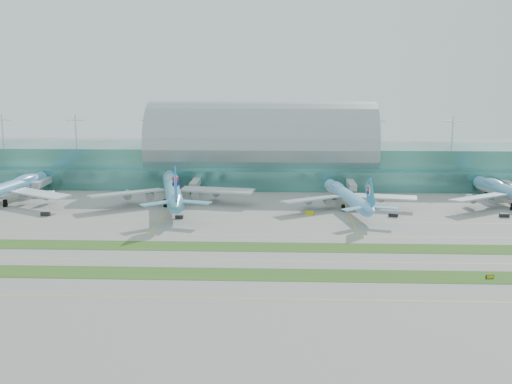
{
  "coord_description": "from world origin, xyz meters",
  "views": [
    {
      "loc": [
        10.97,
        -209.49,
        59.85
      ],
      "look_at": [
        0.0,
        55.0,
        9.0
      ],
      "focal_mm": 45.0,
      "sensor_mm": 36.0,
      "label": 1
    }
  ],
  "objects_px": {
    "airliner_b": "(172,189)",
    "airliner_c": "(347,196)",
    "taxiway_sign_east": "(490,277)",
    "airliner_a": "(4,189)",
    "terminal": "(262,156)"
  },
  "relations": [
    {
      "from": "airliner_c",
      "to": "airliner_a",
      "type": "bearing_deg",
      "value": 167.88
    },
    {
      "from": "airliner_b",
      "to": "taxiway_sign_east",
      "type": "bearing_deg",
      "value": -54.09
    },
    {
      "from": "airliner_c",
      "to": "terminal",
      "type": "bearing_deg",
      "value": 110.47
    },
    {
      "from": "airliner_a",
      "to": "airliner_b",
      "type": "xyz_separation_m",
      "value": [
        75.54,
        3.04,
        0.3
      ]
    },
    {
      "from": "airliner_b",
      "to": "taxiway_sign_east",
      "type": "distance_m",
      "value": 148.26
    },
    {
      "from": "airliner_a",
      "to": "airliner_c",
      "type": "bearing_deg",
      "value": 7.9
    },
    {
      "from": "taxiway_sign_east",
      "to": "airliner_a",
      "type": "bearing_deg",
      "value": 139.19
    },
    {
      "from": "terminal",
      "to": "airliner_a",
      "type": "bearing_deg",
      "value": -151.82
    },
    {
      "from": "airliner_a",
      "to": "airliner_b",
      "type": "bearing_deg",
      "value": 11.32
    },
    {
      "from": "airliner_b",
      "to": "airliner_c",
      "type": "bearing_deg",
      "value": -16.4
    },
    {
      "from": "airliner_a",
      "to": "airliner_c",
      "type": "distance_m",
      "value": 152.94
    },
    {
      "from": "terminal",
      "to": "airliner_a",
      "type": "xyz_separation_m",
      "value": [
        -113.78,
        -60.95,
        -7.42
      ]
    },
    {
      "from": "airliner_a",
      "to": "taxiway_sign_east",
      "type": "xyz_separation_m",
      "value": [
        185.37,
        -96.34,
        -6.26
      ]
    },
    {
      "from": "airliner_b",
      "to": "airliner_c",
      "type": "distance_m",
      "value": 77.61
    },
    {
      "from": "airliner_a",
      "to": "airliner_b",
      "type": "relative_size",
      "value": 0.96
    }
  ]
}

